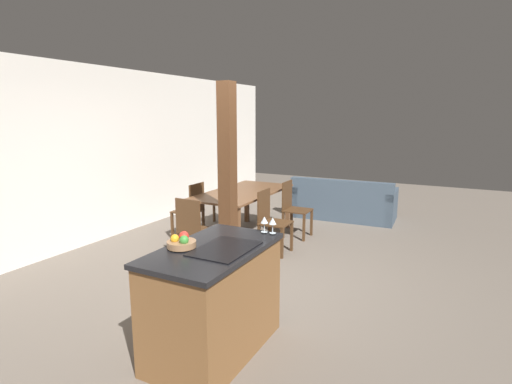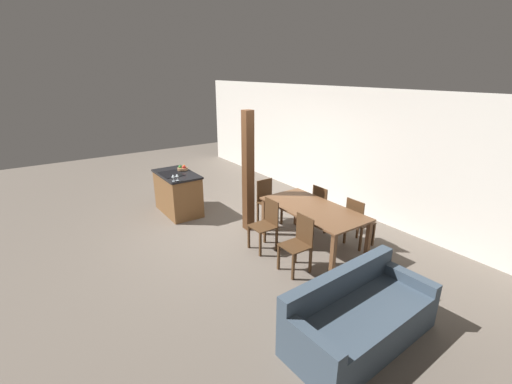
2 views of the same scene
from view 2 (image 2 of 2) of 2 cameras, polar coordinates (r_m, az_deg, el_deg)
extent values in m
plane|color=#665B51|center=(6.92, -4.22, -6.37)|extent=(16.00, 16.00, 0.00)
cube|color=silver|center=(8.20, 12.94, 7.33)|extent=(11.20, 0.08, 2.70)
cube|color=brown|center=(7.79, -12.86, -0.30)|extent=(1.18, 0.67, 0.88)
cube|color=black|center=(7.65, -13.12, 2.93)|extent=(1.22, 0.71, 0.04)
cube|color=black|center=(7.61, -13.93, 2.96)|extent=(0.56, 0.40, 0.01)
cylinder|color=#99704C|center=(7.83, -12.12, 3.81)|extent=(0.23, 0.23, 0.05)
sphere|color=red|center=(7.78, -11.92, 4.09)|extent=(0.08, 0.08, 0.08)
sphere|color=gold|center=(7.86, -11.91, 4.22)|extent=(0.07, 0.07, 0.07)
sphere|color=#3D8E38|center=(7.82, -12.53, 4.12)|extent=(0.07, 0.07, 0.07)
cylinder|color=silver|center=(7.06, -13.58, 1.77)|extent=(0.06, 0.06, 0.00)
cylinder|color=silver|center=(7.05, -13.61, 2.10)|extent=(0.01, 0.01, 0.08)
cone|color=silver|center=(7.03, -13.65, 2.64)|extent=(0.07, 0.07, 0.06)
cylinder|color=silver|center=(7.09, -12.97, 1.89)|extent=(0.06, 0.06, 0.00)
cylinder|color=silver|center=(7.08, -13.00, 2.22)|extent=(0.01, 0.01, 0.08)
cone|color=silver|center=(7.06, -13.04, 2.76)|extent=(0.07, 0.07, 0.06)
cube|color=brown|center=(6.07, 9.51, -2.72)|extent=(1.91, 0.95, 0.03)
cube|color=brown|center=(6.59, 1.35, -4.18)|extent=(0.07, 0.07, 0.73)
cube|color=brown|center=(5.41, 12.69, -10.34)|extent=(0.07, 0.07, 0.73)
cube|color=brown|center=(7.07, 6.76, -2.62)|extent=(0.07, 0.07, 0.73)
cube|color=brown|center=(5.99, 18.14, -7.82)|extent=(0.07, 0.07, 0.73)
cube|color=#472D19|center=(6.02, 1.12, -5.75)|extent=(0.40, 0.40, 0.02)
cube|color=#472D19|center=(6.03, 2.60, -3.28)|extent=(0.38, 0.02, 0.45)
cube|color=#472D19|center=(6.17, -1.21, -7.48)|extent=(0.04, 0.04, 0.44)
cube|color=#472D19|center=(5.91, 0.72, -8.77)|extent=(0.04, 0.04, 0.44)
cube|color=#472D19|center=(6.35, 1.47, -6.65)|extent=(0.04, 0.04, 0.44)
cube|color=#472D19|center=(6.10, 3.45, -7.85)|extent=(0.04, 0.04, 0.44)
cube|color=#472D19|center=(5.43, 6.51, -8.91)|extent=(0.40, 0.40, 0.02)
cube|color=#472D19|center=(5.44, 8.12, -6.15)|extent=(0.38, 0.02, 0.45)
cube|color=#472D19|center=(5.56, 3.80, -10.79)|extent=(0.04, 0.04, 0.44)
cube|color=#472D19|center=(5.33, 6.21, -12.34)|extent=(0.04, 0.04, 0.44)
cube|color=#472D19|center=(5.76, 6.60, -9.73)|extent=(0.04, 0.04, 0.44)
cube|color=#472D19|center=(5.53, 9.05, -11.15)|extent=(0.04, 0.04, 0.44)
cube|color=#472D19|center=(6.97, 11.54, -2.51)|extent=(0.40, 0.40, 0.02)
cube|color=#472D19|center=(6.76, 10.55, -1.02)|extent=(0.38, 0.02, 0.45)
cube|color=#472D19|center=(7.08, 13.44, -4.34)|extent=(0.04, 0.04, 0.44)
cube|color=#472D19|center=(7.29, 11.40, -3.44)|extent=(0.04, 0.04, 0.44)
cube|color=#472D19|center=(6.83, 11.43, -5.06)|extent=(0.04, 0.04, 0.44)
cube|color=#472D19|center=(7.06, 9.38, -4.11)|extent=(0.04, 0.04, 0.44)
cube|color=#472D19|center=(6.47, 17.00, -4.82)|extent=(0.40, 0.40, 0.02)
cube|color=#472D19|center=(6.24, 16.11, -3.29)|extent=(0.38, 0.02, 0.45)
cube|color=#472D19|center=(6.60, 18.97, -6.73)|extent=(0.04, 0.04, 0.44)
cube|color=#472D19|center=(6.79, 16.60, -5.71)|extent=(0.04, 0.04, 0.44)
cube|color=#472D19|center=(6.34, 17.03, -7.62)|extent=(0.04, 0.04, 0.44)
cube|color=#472D19|center=(6.53, 14.61, -6.53)|extent=(0.04, 0.04, 0.44)
cube|color=#472D19|center=(7.06, 2.32, -1.84)|extent=(0.40, 0.40, 0.02)
cube|color=#472D19|center=(7.12, 1.42, 0.38)|extent=(0.02, 0.38, 0.45)
cube|color=#472D19|center=(6.92, 2.00, -4.35)|extent=(0.04, 0.04, 0.44)
cube|color=#472D19|center=(7.12, 4.29, -3.68)|extent=(0.04, 0.04, 0.44)
cube|color=#472D19|center=(7.18, 0.31, -3.40)|extent=(0.04, 0.04, 0.44)
cube|color=#472D19|center=(7.37, 2.57, -2.79)|extent=(0.04, 0.04, 0.44)
cube|color=#3D4C5B|center=(4.46, 17.09, -20.27)|extent=(0.92, 1.93, 0.46)
cube|color=#3D4C5B|center=(4.38, 13.92, -14.30)|extent=(0.24, 1.90, 0.33)
cube|color=#3D4C5B|center=(3.89, 8.65, -25.23)|extent=(0.85, 0.17, 0.60)
cube|color=#3D4C5B|center=(5.04, 23.33, -14.95)|extent=(0.85, 0.17, 0.60)
cube|color=#4C2D19|center=(6.57, -1.33, 3.28)|extent=(0.18, 0.18, 2.36)
camera|label=1|loc=(9.53, -29.49, 10.77)|focal=28.00mm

